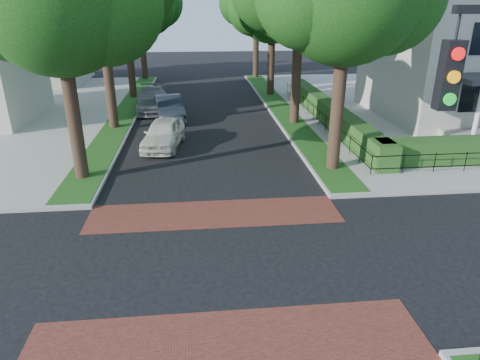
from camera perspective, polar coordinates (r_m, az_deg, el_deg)
name	(u,v)px	position (r m, az deg, el deg)	size (l,w,h in m)	color
ground	(220,263)	(12.73, -2.71, -11.05)	(120.00, 120.00, 0.00)	black
sidewalk_ne	(467,105)	(36.38, 28.06, 8.85)	(30.00, 30.00, 0.15)	gray
crosswalk_far	(215,214)	(15.49, -3.38, -4.51)	(9.00, 2.20, 0.01)	maroon
crosswalk_near	(228,343)	(10.21, -1.63, -20.95)	(9.00, 2.20, 0.01)	maroon
grass_strip_ne	(280,108)	(31.05, 5.38, 9.60)	(1.60, 29.80, 0.02)	#204B15
grass_strip_nw	(126,111)	(30.88, -14.95, 8.87)	(1.60, 29.80, 0.02)	#204B15
tree_right_far	(273,5)	(35.35, 4.48, 22.21)	(7.25, 6.23, 9.74)	black
tree_right_back	(257,1)	(44.25, 2.33, 22.76)	(7.50, 6.45, 10.20)	black
tree_left_far	(126,2)	(35.17, -14.90, 21.94)	(7.00, 6.02, 9.86)	black
hedge_main_road	(329,112)	(27.60, 11.79, 8.86)	(1.00, 18.00, 1.20)	#224618
fence_main_road	(316,115)	(27.41, 10.15, 8.56)	(0.06, 18.00, 0.90)	black
house_left_far	(27,27)	(45.21, -26.49, 17.76)	(10.00, 9.00, 10.14)	beige
parked_car_front	(163,133)	(22.80, -10.17, 6.12)	(1.76, 4.36, 1.49)	silver
parked_car_middle	(169,108)	(28.46, -9.41, 9.45)	(1.61, 4.61, 1.52)	#212832
parked_car_rear	(153,100)	(31.10, -11.59, 10.43)	(2.17, 5.34, 1.55)	gray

